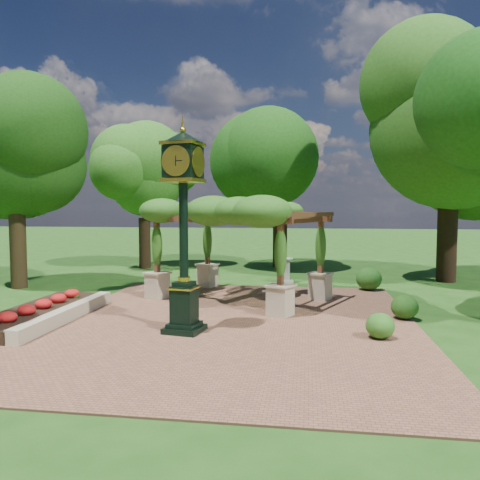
# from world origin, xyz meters

# --- Properties ---
(ground) EXTENTS (120.00, 120.00, 0.00)m
(ground) POSITION_xyz_m (0.00, 0.00, 0.00)
(ground) COLOR #1E4714
(ground) RESTS_ON ground
(brick_plaza) EXTENTS (10.00, 12.00, 0.04)m
(brick_plaza) POSITION_xyz_m (0.00, 1.00, 0.02)
(brick_plaza) COLOR brown
(brick_plaza) RESTS_ON ground
(border_wall) EXTENTS (0.35, 5.00, 0.40)m
(border_wall) POSITION_xyz_m (-4.60, 0.50, 0.20)
(border_wall) COLOR #C6B793
(border_wall) RESTS_ON ground
(flower_bed) EXTENTS (1.50, 5.00, 0.36)m
(flower_bed) POSITION_xyz_m (-5.50, 0.50, 0.18)
(flower_bed) COLOR red
(flower_bed) RESTS_ON ground
(pedestal_clock) EXTENTS (1.17, 1.17, 5.13)m
(pedestal_clock) POSITION_xyz_m (-1.04, -0.20, 3.07)
(pedestal_clock) COLOR black
(pedestal_clock) RESTS_ON brick_plaza
(pergola) EXTENTS (6.53, 5.49, 3.52)m
(pergola) POSITION_xyz_m (-0.31, 4.22, 2.89)
(pergola) COLOR beige
(pergola) RESTS_ON brick_plaza
(sundial) EXTENTS (0.65, 0.65, 1.05)m
(sundial) POSITION_xyz_m (1.16, 8.18, 0.46)
(sundial) COLOR gray
(sundial) RESTS_ON ground
(shrub_front) EXTENTS (0.89, 0.89, 0.62)m
(shrub_front) POSITION_xyz_m (3.79, -0.12, 0.35)
(shrub_front) COLOR #2B631C
(shrub_front) RESTS_ON brick_plaza
(shrub_mid) EXTENTS (0.89, 0.89, 0.68)m
(shrub_mid) POSITION_xyz_m (4.78, 2.03, 0.38)
(shrub_mid) COLOR #225217
(shrub_mid) RESTS_ON brick_plaza
(shrub_back) EXTENTS (1.07, 1.07, 0.87)m
(shrub_back) POSITION_xyz_m (4.37, 6.66, 0.47)
(shrub_back) COLOR #245719
(shrub_back) RESTS_ON brick_plaza
(tree_west_near) EXTENTS (4.48, 4.48, 7.82)m
(tree_west_near) POSITION_xyz_m (-9.28, 5.37, 5.38)
(tree_west_near) COLOR #372716
(tree_west_near) RESTS_ON ground
(tree_west_far) EXTENTS (4.08, 4.08, 6.82)m
(tree_west_far) POSITION_xyz_m (-6.41, 11.89, 4.68)
(tree_west_far) COLOR black
(tree_west_far) RESTS_ON ground
(tree_north) EXTENTS (4.73, 4.73, 9.00)m
(tree_north) POSITION_xyz_m (0.57, 13.53, 6.17)
(tree_north) COLOR black
(tree_north) RESTS_ON ground
(tree_east_far) EXTENTS (6.27, 6.27, 10.35)m
(tree_east_far) POSITION_xyz_m (7.96, 9.50, 7.12)
(tree_east_far) COLOR black
(tree_east_far) RESTS_ON ground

